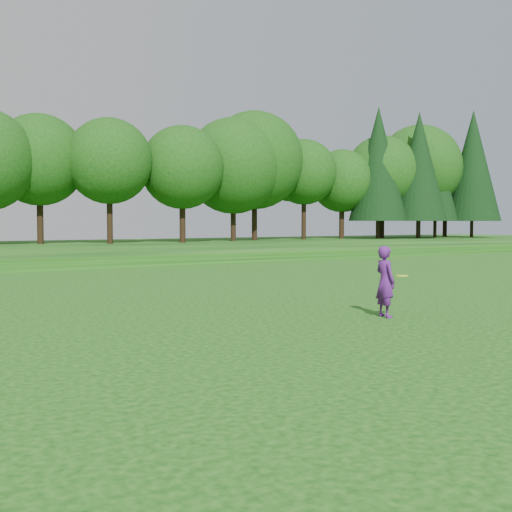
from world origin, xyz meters
TOP-DOWN VIEW (x-y plane):
  - ground at (0.00, 0.00)m, footprint 140.00×140.00m
  - walking_path at (0.00, 20.00)m, footprint 130.00×1.60m
  - woman at (2.32, 0.23)m, footprint 0.50×0.93m

SIDE VIEW (x-z plane):
  - ground at x=0.00m, z-range 0.00..0.00m
  - walking_path at x=0.00m, z-range 0.00..0.04m
  - woman at x=2.32m, z-range 0.00..1.69m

